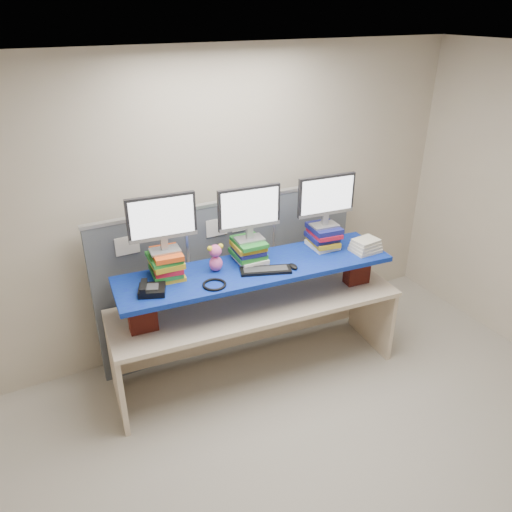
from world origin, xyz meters
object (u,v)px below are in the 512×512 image
blue_board (256,269)px  keyboard (266,270)px  monitor_left (162,220)px  monitor_center (249,210)px  desk_phone (151,289)px  desk (256,316)px  monitor_right (326,198)px

blue_board → keyboard: bearing=-70.0°
monitor_left → monitor_center: size_ratio=1.00×
monitor_left → desk_phone: monitor_left is taller
desk → keyboard: bearing=-70.0°
desk → monitor_center: size_ratio=4.82×
blue_board → desk_phone: desk_phone is taller
monitor_right → desk_phone: 1.68m
monitor_left → desk: bearing=-9.3°
desk → desk_phone: (-0.90, -0.01, 0.53)m
monitor_right → monitor_left: bearing=-180.0°
keyboard → desk_phone: bearing=-166.6°
desk → desk_phone: bearing=-174.4°
monitor_right → desk_phone: bearing=-172.7°
monitor_left → keyboard: monitor_left is taller
blue_board → desk_phone: 0.91m
keyboard → desk_phone: size_ratio=1.76×
desk → monitor_right: bearing=9.5°
monitor_center → monitor_right: bearing=-0.0°
monitor_left → monitor_center: (0.71, -0.06, -0.03)m
monitor_center → monitor_right: (0.71, -0.06, 0.01)m
monitor_center → monitor_left: bearing=-180.0°
desk → blue_board: (-0.00, 0.00, 0.47)m
keyboard → monitor_center: bearing=116.9°
blue_board → monitor_right: (0.71, 0.06, 0.49)m
desk_phone → keyboard: bearing=14.4°
blue_board → monitor_center: monitor_center is taller
blue_board → desk: bearing=-82.3°
blue_board → monitor_left: 0.90m
blue_board → monitor_center: size_ratio=4.37×
blue_board → monitor_left: (-0.71, 0.18, 0.51)m
desk → monitor_center: (0.00, 0.12, 0.96)m
keyboard → monitor_right: bearing=33.6°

